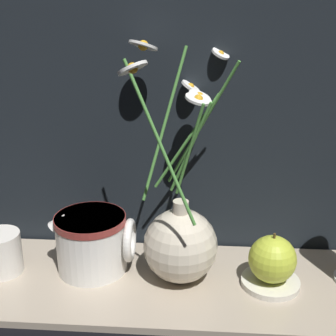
# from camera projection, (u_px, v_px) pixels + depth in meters

# --- Properties ---
(ground_plane) EXTENTS (6.00, 6.00, 0.00)m
(ground_plane) POSITION_uv_depth(u_px,v_px,m) (163.00, 286.00, 0.79)
(ground_plane) COLOR black
(shelf) EXTENTS (0.76, 0.24, 0.01)m
(shelf) POSITION_uv_depth(u_px,v_px,m) (163.00, 283.00, 0.79)
(shelf) COLOR tan
(shelf) RESTS_ON ground_plane
(vase_with_flowers) EXTENTS (0.18, 0.26, 0.39)m
(vase_with_flowers) POSITION_uv_depth(u_px,v_px,m) (180.00, 239.00, 0.77)
(vase_with_flowers) COLOR beige
(vase_with_flowers) RESTS_ON shelf
(ceramic_pitcher) EXTENTS (0.15, 0.12, 0.11)m
(ceramic_pitcher) POSITION_uv_depth(u_px,v_px,m) (92.00, 240.00, 0.80)
(ceramic_pitcher) COLOR white
(ceramic_pitcher) RESTS_ON shelf
(saucer_plate) EXTENTS (0.10, 0.10, 0.01)m
(saucer_plate) POSITION_uv_depth(u_px,v_px,m) (271.00, 284.00, 0.77)
(saucer_plate) COLOR silver
(saucer_plate) RESTS_ON shelf
(orange_fruit) EXTENTS (0.08, 0.08, 0.09)m
(orange_fruit) POSITION_uv_depth(u_px,v_px,m) (273.00, 261.00, 0.75)
(orange_fruit) COLOR #B7C638
(orange_fruit) RESTS_ON saucer_plate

